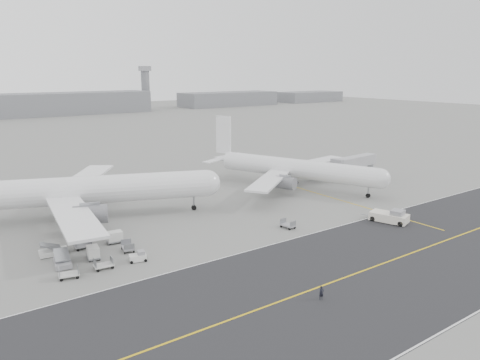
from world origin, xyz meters
TOP-DOWN VIEW (x-y plane):
  - ground at (0.00, 0.00)m, footprint 700.00×700.00m
  - taxiway at (5.02, -17.98)m, footprint 220.00×59.00m
  - horizon_buildings at (30.00, 260.00)m, footprint 520.00×28.00m
  - control_tower at (100.00, 265.00)m, footprint 7.00×7.00m
  - airliner_a at (-21.14, 30.60)m, footprint 53.50×52.48m
  - airliner_b at (29.47, 25.48)m, footprint 44.54×45.47m
  - pushback_tug at (26.08, -6.13)m, footprint 5.25×9.18m
  - jet_bridge at (48.49, 22.14)m, footprint 16.90×4.55m
  - gse_cluster at (-25.62, 9.24)m, footprint 20.69×20.17m
  - stray_dolly at (7.98, 2.58)m, footprint 1.95×2.84m
  - ground_crew_a at (-6.84, -20.61)m, footprint 0.73×0.55m

SIDE VIEW (x-z plane):
  - ground at x=0.00m, z-range 0.00..0.00m
  - horizon_buildings at x=30.00m, z-range -14.00..14.00m
  - gse_cluster at x=-25.62m, z-range -1.05..1.05m
  - stray_dolly at x=7.98m, z-range -0.82..0.82m
  - taxiway at x=5.02m, z-range -0.01..0.03m
  - ground_crew_a at x=-6.84m, z-range 0.00..1.82m
  - pushback_tug at x=26.08m, z-range -0.23..2.37m
  - jet_bridge at x=48.49m, z-range 1.25..7.57m
  - airliner_b at x=29.47m, z-range -3.49..13.02m
  - airliner_a at x=-21.14m, z-range -4.10..15.26m
  - control_tower at x=100.00m, z-range 0.63..31.88m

